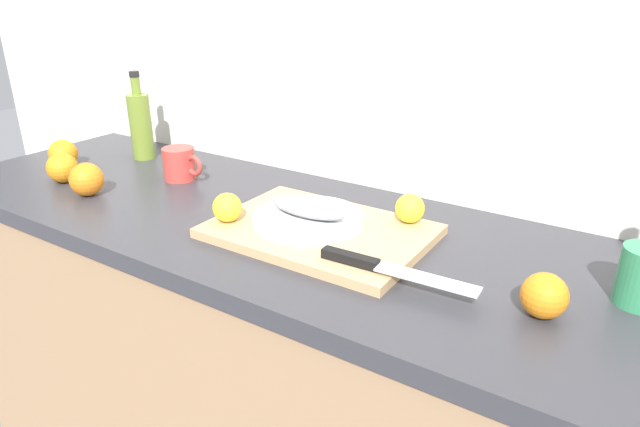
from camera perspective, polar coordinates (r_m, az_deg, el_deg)
back_wall at (r=1.38m, az=5.56°, el=16.96°), size 3.20×0.05×2.50m
kitchen_counter at (r=1.44m, az=-2.02°, el=-17.73°), size 2.00×0.60×0.90m
cutting_board at (r=1.15m, az=0.00°, el=-1.84°), size 0.44×0.31×0.02m
white_plate at (r=1.16m, az=-1.20°, el=-0.51°), size 0.24×0.24×0.01m
fish_fillet at (r=1.15m, az=-1.21°, el=0.66°), size 0.18×0.08×0.04m
chef_knife at (r=0.98m, az=5.89°, el=-5.37°), size 0.29×0.04×0.02m
lemon_0 at (r=1.17m, az=9.25°, el=0.53°), size 0.06×0.06×0.06m
lemon_1 at (r=1.17m, az=-9.55°, el=0.62°), size 0.06×0.06×0.06m
olive_oil_bottle at (r=1.72m, az=-18.03°, el=8.73°), size 0.06×0.06×0.26m
coffee_mug_1 at (r=1.51m, az=-14.25°, el=5.00°), size 0.12×0.08×0.09m
orange_0 at (r=1.73m, az=-24.98°, el=5.63°), size 0.08×0.08×0.08m
orange_1 at (r=1.47m, az=-22.95°, el=3.26°), size 0.08×0.08×0.08m
orange_2 at (r=0.94m, az=22.14°, el=-7.86°), size 0.07×0.07×0.07m
orange_3 at (r=1.60m, az=-25.05°, el=4.31°), size 0.08×0.08×0.08m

